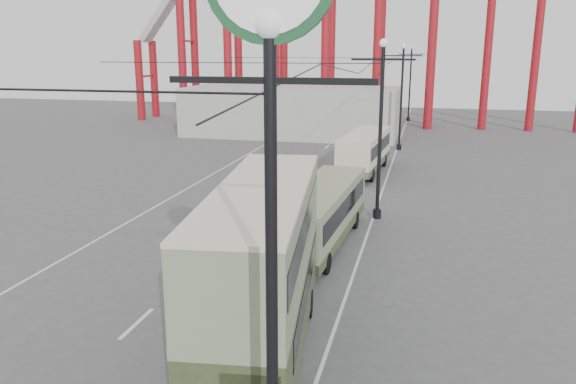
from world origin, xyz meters
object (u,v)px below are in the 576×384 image
(pedestrian, at_px, (291,234))
(single_decker_green, at_px, (322,213))
(single_decker_cream, at_px, (365,150))
(double_decker_bus, at_px, (263,265))
(lamp_post_near, at_px, (270,110))

(pedestrian, bearing_deg, single_decker_green, -166.77)
(single_decker_green, xyz_separation_m, single_decker_cream, (0.13, 16.55, 0.08))
(single_decker_cream, bearing_deg, single_decker_green, -86.10)
(double_decker_bus, xyz_separation_m, single_decker_cream, (-0.03, 26.57, -1.25))
(lamp_post_near, xyz_separation_m, single_decker_cream, (-1.97, 32.59, -6.22))
(single_decker_cream, bearing_deg, double_decker_bus, -85.58)
(lamp_post_near, height_order, pedestrian, lamp_post_near)
(single_decker_cream, height_order, pedestrian, single_decker_cream)
(lamp_post_near, xyz_separation_m, double_decker_bus, (-1.94, 6.02, -4.97))
(lamp_post_near, bearing_deg, single_decker_green, 97.46)
(lamp_post_near, distance_m, double_decker_bus, 8.04)
(lamp_post_near, height_order, single_decker_cream, lamp_post_near)
(single_decker_cream, distance_m, pedestrian, 17.95)
(double_decker_bus, distance_m, single_decker_green, 10.11)
(double_decker_bus, height_order, pedestrian, double_decker_bus)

